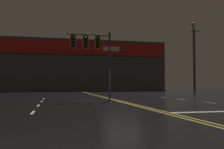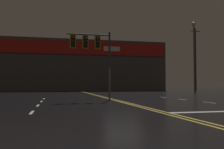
# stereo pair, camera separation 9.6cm
# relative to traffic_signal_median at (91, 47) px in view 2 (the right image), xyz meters

# --- Properties ---
(ground_plane) EXTENTS (200.00, 200.00, 0.00)m
(ground_plane) POSITION_rel_traffic_signal_median_xyz_m (1.93, -1.62, -3.95)
(ground_plane) COLOR black
(road_markings) EXTENTS (16.02, 60.00, 0.01)m
(road_markings) POSITION_rel_traffic_signal_median_xyz_m (3.06, -3.05, -3.95)
(road_markings) COLOR gold
(road_markings) RESTS_ON ground
(traffic_signal_median) EXTENTS (3.21, 0.36, 5.09)m
(traffic_signal_median) POSITION_rel_traffic_signal_median_xyz_m (0.00, 0.00, 0.00)
(traffic_signal_median) COLOR #38383D
(traffic_signal_median) RESTS_ON ground
(streetlight_median_approach) EXTENTS (0.56, 0.56, 9.91)m
(streetlight_median_approach) POSITION_rel_traffic_signal_median_xyz_m (16.21, 13.07, 2.33)
(streetlight_median_approach) COLOR #59595E
(streetlight_median_approach) RESTS_ON ground
(building_backdrop) EXTENTS (34.72, 10.23, 9.88)m
(building_backdrop) POSITION_rel_traffic_signal_median_xyz_m (1.94, 33.98, 1.00)
(building_backdrop) COLOR #4C4C51
(building_backdrop) RESTS_ON ground
(utility_pole_row) EXTENTS (48.16, 0.26, 12.79)m
(utility_pole_row) POSITION_rel_traffic_signal_median_xyz_m (2.66, 27.62, 2.55)
(utility_pole_row) COLOR #4C3828
(utility_pole_row) RESTS_ON ground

